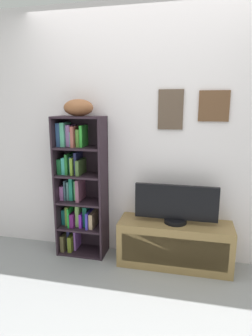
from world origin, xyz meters
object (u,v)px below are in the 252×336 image
at_px(tv_stand, 174,244).
at_px(television, 176,204).
at_px(bookshelf, 78,187).
at_px(football, 79,108).

xyz_separation_m(tv_stand, television, (0.00, 0.00, 0.42)).
relative_size(bookshelf, television, 1.85).
relative_size(football, tv_stand, 0.26).
height_order(football, tv_stand, football).
xyz_separation_m(bookshelf, tv_stand, (1.04, -0.07, -0.51)).
height_order(football, television, football).
bearing_deg(television, tv_stand, -90.00).
bearing_deg(bookshelf, football, -32.43).
height_order(bookshelf, television, bookshelf).
distance_m(bookshelf, tv_stand, 1.16).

